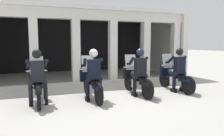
{
  "coord_description": "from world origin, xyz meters",
  "views": [
    {
      "loc": [
        -2.53,
        -6.83,
        1.74
      ],
      "look_at": [
        0.0,
        0.02,
        0.92
      ],
      "focal_mm": 34.7,
      "sensor_mm": 36.0,
      "label": 1
    }
  ],
  "objects_px": {
    "police_officer_center_left": "(93,70)",
    "police_officer_center_right": "(140,68)",
    "police_officer_far_right": "(179,66)",
    "motorcycle_center_left": "(91,83)",
    "motorcycle_far_right": "(174,77)",
    "motorcycle_center_right": "(136,80)",
    "police_officer_far_left": "(37,72)",
    "motorcycle_far_left": "(38,86)"
  },
  "relations": [
    {
      "from": "police_officer_center_left",
      "to": "police_officer_center_right",
      "type": "height_order",
      "value": "same"
    },
    {
      "from": "police_officer_far_right",
      "to": "police_officer_center_left",
      "type": "bearing_deg",
      "value": -163.99
    },
    {
      "from": "motorcycle_center_left",
      "to": "motorcycle_far_right",
      "type": "height_order",
      "value": "same"
    },
    {
      "from": "police_officer_center_left",
      "to": "motorcycle_center_right",
      "type": "xyz_separation_m",
      "value": [
        1.61,
        0.35,
        -0.44
      ]
    },
    {
      "from": "motorcycle_center_left",
      "to": "police_officer_center_right",
      "type": "height_order",
      "value": "police_officer_center_right"
    },
    {
      "from": "police_officer_far_left",
      "to": "motorcycle_far_right",
      "type": "bearing_deg",
      "value": 19.08
    },
    {
      "from": "motorcycle_center_left",
      "to": "motorcycle_far_left",
      "type": "bearing_deg",
      "value": -167.8
    },
    {
      "from": "police_officer_far_left",
      "to": "police_officer_center_left",
      "type": "xyz_separation_m",
      "value": [
        1.61,
        -0.09,
        0.0
      ]
    },
    {
      "from": "police_officer_far_right",
      "to": "police_officer_far_left",
      "type": "bearing_deg",
      "value": -165.82
    },
    {
      "from": "police_officer_far_right",
      "to": "police_officer_center_right",
      "type": "bearing_deg",
      "value": -163.94
    },
    {
      "from": "motorcycle_far_left",
      "to": "police_officer_far_right",
      "type": "bearing_deg",
      "value": 12.35
    },
    {
      "from": "motorcycle_far_left",
      "to": "police_officer_far_left",
      "type": "height_order",
      "value": "police_officer_far_left"
    },
    {
      "from": "police_officer_center_left",
      "to": "police_officer_far_right",
      "type": "relative_size",
      "value": 1.0
    },
    {
      "from": "motorcycle_far_left",
      "to": "police_officer_center_left",
      "type": "distance_m",
      "value": 1.71
    },
    {
      "from": "motorcycle_center_left",
      "to": "motorcycle_center_right",
      "type": "bearing_deg",
      "value": 17.63
    },
    {
      "from": "police_officer_center_left",
      "to": "police_officer_far_left",
      "type": "bearing_deg",
      "value": -167.8
    },
    {
      "from": "motorcycle_center_left",
      "to": "police_officer_center_right",
      "type": "distance_m",
      "value": 1.68
    },
    {
      "from": "motorcycle_far_left",
      "to": "motorcycle_center_right",
      "type": "relative_size",
      "value": 1.0
    },
    {
      "from": "motorcycle_far_right",
      "to": "motorcycle_center_right",
      "type": "bearing_deg",
      "value": -163.94
    },
    {
      "from": "police_officer_center_right",
      "to": "police_officer_center_left",
      "type": "bearing_deg",
      "value": -160.0
    },
    {
      "from": "police_officer_center_right",
      "to": "motorcycle_far_right",
      "type": "xyz_separation_m",
      "value": [
        1.61,
        0.35,
        -0.44
      ]
    },
    {
      "from": "motorcycle_far_right",
      "to": "police_officer_far_right",
      "type": "relative_size",
      "value": 1.29
    },
    {
      "from": "motorcycle_center_left",
      "to": "motorcycle_far_right",
      "type": "distance_m",
      "value": 3.22
    },
    {
      "from": "police_officer_far_left",
      "to": "police_officer_far_right",
      "type": "bearing_deg",
      "value": 15.71
    },
    {
      "from": "police_officer_center_left",
      "to": "motorcycle_center_right",
      "type": "relative_size",
      "value": 0.78
    },
    {
      "from": "police_officer_center_left",
      "to": "motorcycle_center_right",
      "type": "distance_m",
      "value": 1.7
    },
    {
      "from": "police_officer_center_right",
      "to": "motorcycle_far_right",
      "type": "relative_size",
      "value": 0.78
    },
    {
      "from": "motorcycle_center_right",
      "to": "police_officer_far_left",
      "type": "bearing_deg",
      "value": -157.68
    },
    {
      "from": "motorcycle_far_left",
      "to": "motorcycle_center_right",
      "type": "xyz_separation_m",
      "value": [
        3.22,
        -0.03,
        0.0
      ]
    },
    {
      "from": "motorcycle_center_left",
      "to": "police_officer_far_left",
      "type": "bearing_deg",
      "value": -157.74
    },
    {
      "from": "police_officer_far_left",
      "to": "motorcycle_center_right",
      "type": "distance_m",
      "value": 3.26
    },
    {
      "from": "motorcycle_far_left",
      "to": "police_officer_center_left",
      "type": "relative_size",
      "value": 1.29
    },
    {
      "from": "police_officer_far_right",
      "to": "motorcycle_center_left",
      "type": "bearing_deg",
      "value": -169.04
    },
    {
      "from": "motorcycle_center_left",
      "to": "police_officer_center_right",
      "type": "bearing_deg",
      "value": 7.57
    },
    {
      "from": "motorcycle_center_left",
      "to": "police_officer_far_right",
      "type": "distance_m",
      "value": 3.25
    },
    {
      "from": "police_officer_far_left",
      "to": "motorcycle_center_left",
      "type": "xyz_separation_m",
      "value": [
        1.61,
        0.19,
        -0.44
      ]
    },
    {
      "from": "motorcycle_center_left",
      "to": "police_officer_far_right",
      "type": "relative_size",
      "value": 1.29
    },
    {
      "from": "police_officer_center_right",
      "to": "police_officer_far_left",
      "type": "bearing_deg",
      "value": -162.72
    },
    {
      "from": "police_officer_center_right",
      "to": "police_officer_far_right",
      "type": "bearing_deg",
      "value": 20.09
    },
    {
      "from": "motorcycle_far_left",
      "to": "police_officer_center_right",
      "type": "height_order",
      "value": "police_officer_center_right"
    },
    {
      "from": "police_officer_far_left",
      "to": "police_officer_center_right",
      "type": "bearing_deg",
      "value": 14.78
    },
    {
      "from": "police_officer_far_right",
      "to": "motorcycle_far_right",
      "type": "bearing_deg",
      "value": 103.49
    }
  ]
}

